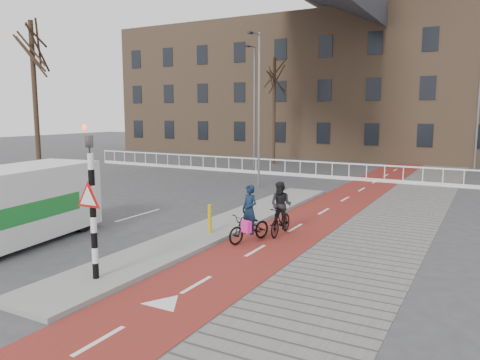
% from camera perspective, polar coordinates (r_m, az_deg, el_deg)
% --- Properties ---
extents(ground, '(120.00, 120.00, 0.00)m').
position_cam_1_polar(ground, '(12.55, -8.52, -9.93)').
color(ground, '#38383A').
rests_on(ground, ground).
extents(bike_lane, '(2.50, 60.00, 0.01)m').
position_cam_1_polar(bike_lane, '(20.68, 11.91, -2.75)').
color(bike_lane, maroon).
rests_on(bike_lane, ground).
extents(sidewalk, '(3.00, 60.00, 0.01)m').
position_cam_1_polar(sidewalk, '(20.08, 19.59, -3.38)').
color(sidewalk, slate).
rests_on(sidewalk, ground).
extents(curb_island, '(1.80, 16.00, 0.12)m').
position_cam_1_polar(curb_island, '(16.11, -1.92, -5.51)').
color(curb_island, gray).
rests_on(curb_island, ground).
extents(traffic_signal, '(0.80, 0.80, 3.68)m').
position_cam_1_polar(traffic_signal, '(10.99, -17.63, -2.14)').
color(traffic_signal, black).
rests_on(traffic_signal, curb_island).
extents(bollard, '(0.12, 0.12, 0.90)m').
position_cam_1_polar(bollard, '(14.82, -3.71, -4.73)').
color(bollard, gold).
rests_on(bollard, curb_island).
extents(cyclist_near, '(1.05, 1.74, 1.74)m').
position_cam_1_polar(cyclist_near, '(14.14, 1.16, -5.26)').
color(cyclist_near, black).
rests_on(cyclist_near, bike_lane).
extents(cyclist_far, '(0.73, 1.58, 1.71)m').
position_cam_1_polar(cyclist_far, '(14.93, 5.00, -4.04)').
color(cyclist_far, black).
rests_on(cyclist_far, bike_lane).
extents(van, '(2.80, 5.52, 2.27)m').
position_cam_1_polar(van, '(15.44, -25.74, -2.64)').
color(van, silver).
rests_on(van, ground).
extents(railing, '(28.00, 0.10, 0.99)m').
position_cam_1_polar(railing, '(29.39, 3.70, 1.26)').
color(railing, silver).
rests_on(railing, ground).
extents(townhouse_row, '(46.00, 10.00, 15.90)m').
position_cam_1_polar(townhouse_row, '(42.90, 15.02, 13.27)').
color(townhouse_row, '#7F6047').
rests_on(townhouse_row, ground).
extents(tree_left, '(0.25, 0.25, 8.33)m').
position_cam_1_polar(tree_left, '(25.73, -23.65, 8.20)').
color(tree_left, black).
rests_on(tree_left, ground).
extents(tree_mid, '(0.24, 0.24, 7.86)m').
position_cam_1_polar(tree_mid, '(35.41, 4.16, 8.33)').
color(tree_mid, black).
rests_on(tree_mid, ground).
extents(streetlight_near, '(0.12, 0.12, 7.83)m').
position_cam_1_polar(streetlight_near, '(24.20, 2.33, 8.33)').
color(streetlight_near, slate).
rests_on(streetlight_near, ground).
extents(streetlight_left, '(0.12, 0.12, 8.43)m').
position_cam_1_polar(streetlight_left, '(33.37, 1.76, 8.84)').
color(streetlight_left, slate).
rests_on(streetlight_left, ground).
extents(streetlight_right, '(0.12, 0.12, 8.89)m').
position_cam_1_polar(streetlight_right, '(33.89, 27.11, 8.33)').
color(streetlight_right, slate).
rests_on(streetlight_right, ground).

